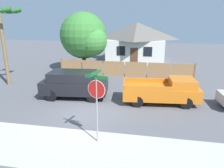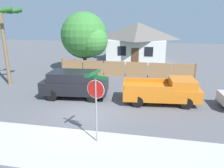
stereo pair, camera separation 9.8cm
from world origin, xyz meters
TOP-DOWN VIEW (x-y plane):
  - ground_plane at (0.00, 0.00)m, footprint 80.00×80.00m
  - sidewalk_strip at (0.00, -3.60)m, footprint 36.00×3.20m
  - wooden_fence at (1.07, 8.80)m, footprint 12.81×0.12m
  - house at (1.45, 17.22)m, footprint 7.58×6.17m
  - oak_tree at (-3.11, 9.97)m, footprint 4.85×4.62m
  - palm_tree at (-8.08, 4.31)m, footprint 3.04×3.25m
  - red_suv at (-1.61, 2.47)m, footprint 4.66×2.47m
  - orange_pickup at (4.46, 2.49)m, footprint 4.99×2.42m
  - stop_sign at (1.41, -2.86)m, footprint 1.04×0.94m

SIDE VIEW (x-z plane):
  - ground_plane at x=0.00m, z-range 0.00..0.00m
  - sidewalk_strip at x=0.00m, z-range 0.00..0.01m
  - wooden_fence at x=1.07m, z-range -0.05..1.48m
  - orange_pickup at x=4.46m, z-range 0.00..1.68m
  - red_suv at x=-1.61m, z-range 0.08..1.92m
  - stop_sign at x=1.41m, z-range 0.61..3.88m
  - house at x=1.45m, z-range 0.09..4.95m
  - oak_tree at x=-3.11m, z-range 0.58..6.58m
  - palm_tree at x=-8.08m, z-range 2.25..8.46m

